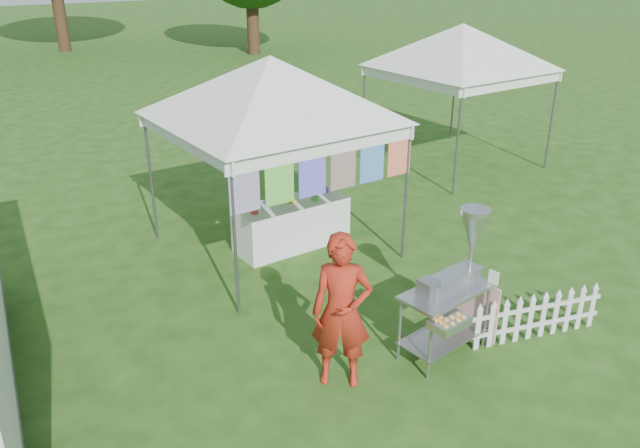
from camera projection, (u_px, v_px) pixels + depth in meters
ground at (430, 353)px, 7.34m from camera, size 120.00×120.00×0.00m
canopy_main at (270, 56)px, 8.77m from camera, size 4.24×4.24×3.45m
canopy_right at (463, 24)px, 12.79m from camera, size 4.24×4.24×3.45m
donut_cart at (459, 273)px, 7.05m from camera, size 1.21×0.93×1.69m
vendor at (342, 312)px, 6.52m from camera, size 0.76×0.73×1.75m
picket_fence at (537, 317)px, 7.52m from camera, size 1.73×0.55×0.56m
display_table at (292, 224)px, 9.89m from camera, size 1.80×0.70×0.74m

